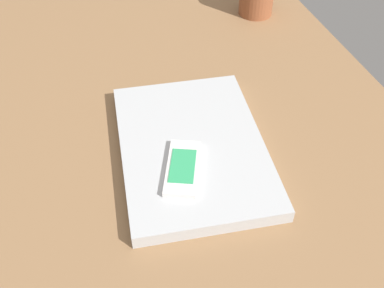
% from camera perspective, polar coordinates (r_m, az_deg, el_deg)
% --- Properties ---
extents(desk_surface, '(1.20, 0.80, 0.03)m').
position_cam_1_polar(desk_surface, '(0.83, -1.20, 2.55)').
color(desk_surface, olive).
rests_on(desk_surface, ground).
extents(laptop_closed, '(0.35, 0.26, 0.02)m').
position_cam_1_polar(laptop_closed, '(0.75, -0.00, -0.46)').
color(laptop_closed, '#B7BABC').
rests_on(laptop_closed, desk_surface).
extents(cell_phone_on_laptop, '(0.12, 0.09, 0.01)m').
position_cam_1_polar(cell_phone_on_laptop, '(0.69, -1.18, -3.01)').
color(cell_phone_on_laptop, silver).
rests_on(cell_phone_on_laptop, laptop_closed).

